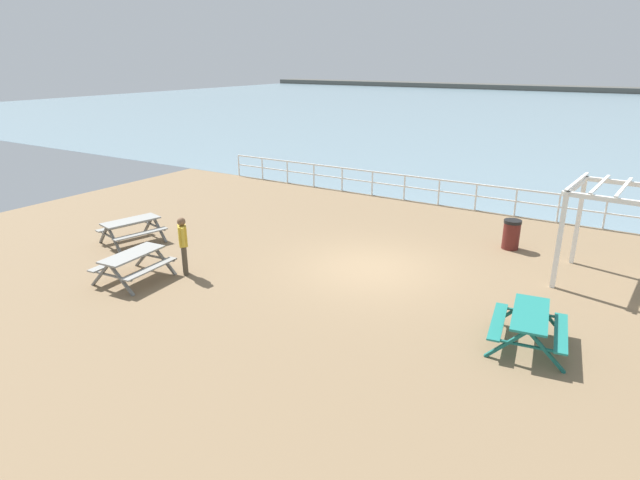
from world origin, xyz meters
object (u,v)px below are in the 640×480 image
Objects in this scene: litter_bin at (511,234)px; picnic_table_mid_centre at (133,260)px; picnic_table_near_right at (530,321)px; lattice_pergola at (619,213)px; picnic_table_near_left at (131,226)px; visitor at (183,242)px.

picnic_table_mid_centre is at bearing -135.31° from litter_bin.
lattice_pergola reaches higher than picnic_table_near_right.
lattice_pergola is (11.01, 6.58, 1.41)m from picnic_table_mid_centre.
picnic_table_near_left is at bearing 46.74° from picnic_table_mid_centre.
picnic_table_near_left is 1.05× the size of picnic_table_near_right.
picnic_table_near_right is at bearing -82.97° from picnic_table_mid_centre.
visitor reaches higher than picnic_table_near_left.
visitor is at bearing -44.87° from picnic_table_mid_centre.
litter_bin is (8.14, 8.05, -0.10)m from picnic_table_mid_centre.
picnic_table_mid_centre is at bearing -144.58° from lattice_pergola.
picnic_table_near_right is 6.25m from litter_bin.
picnic_table_near_right is at bearing -73.77° from litter_bin.
picnic_table_near_right is 10.10m from picnic_table_mid_centre.
visitor is (0.88, 1.04, 0.36)m from picnic_table_mid_centre.
visitor is at bearing -136.00° from litter_bin.
picnic_table_near_right and picnic_table_mid_centre have the same top height.
litter_bin is at bearing 157.36° from lattice_pergola.
picnic_table_mid_centre is at bearing -0.73° from visitor.
lattice_pergola reaches higher than picnic_table_near_left.
visitor is 1.75× the size of litter_bin.
picnic_table_near_right is (12.44, 0.01, 0.00)m from picnic_table_near_left.
visitor is (3.44, -1.00, 0.36)m from picnic_table_near_left.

